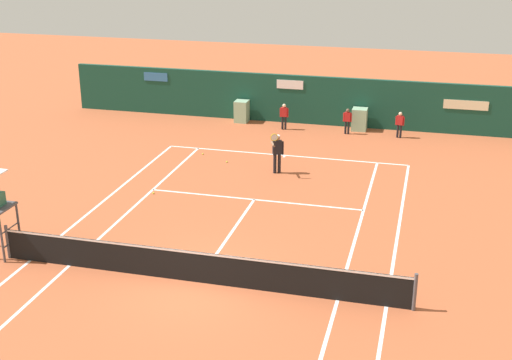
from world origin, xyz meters
The scene contains 10 objects.
ground_plane centered at (0.00, 0.58, 0.00)m, with size 80.00×80.00×0.01m.
tennis_net centered at (0.00, 0.00, 0.51)m, with size 12.10×0.10×1.07m.
sponsor_back_wall centered at (-0.01, 16.96, 1.17)m, with size 25.00×1.02×2.43m.
player_on_baseline centered at (0.17, 9.40, 0.97)m, with size 0.49×0.82×1.83m.
ball_kid_centre_post centered at (4.65, 15.64, 0.72)m, with size 0.41×0.19×1.25m.
ball_kid_left_post centered at (-0.91, 15.64, 0.74)m, with size 0.43×0.18×1.29m.
ball_kid_right_post centered at (2.18, 15.64, 0.72)m, with size 0.42×0.17×1.25m.
tennis_ball_near_service_line centered at (-3.51, 10.90, 0.03)m, with size 0.07×0.07×0.07m, color #CCE033.
tennis_ball_by_sideline centered at (-2.18, 10.14, 0.03)m, with size 0.07×0.07×0.07m, color #CCE033.
tennis_ball_mid_court centered at (-3.81, 6.01, 0.03)m, with size 0.07×0.07×0.07m, color #CCE033.
Camera 1 is at (5.96, -16.32, 9.56)m, focal length 48.48 mm.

